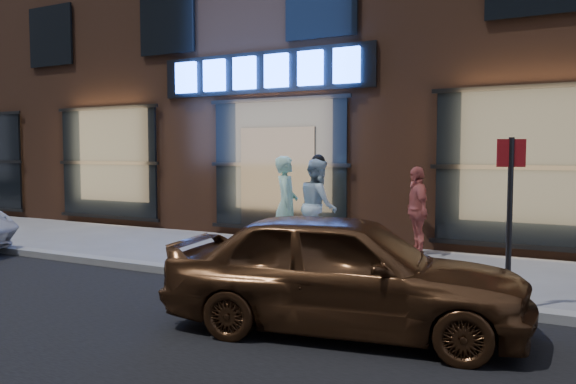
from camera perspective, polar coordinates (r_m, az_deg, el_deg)
name	(u,v)px	position (r m, az deg, el deg)	size (l,w,h in m)	color
ground	(157,272)	(9.07, -13.17, -7.91)	(90.00, 90.00, 0.00)	slate
curb	(157,268)	(9.06, -13.18, -7.54)	(60.00, 0.25, 0.12)	gray
storefront_building	(348,33)	(16.14, 6.15, 15.75)	(30.20, 8.28, 10.30)	#54301E
man_bowtie	(286,204)	(10.45, -0.17, -1.26)	(0.65, 0.43, 1.79)	#BAF5D5
man_cap	(318,205)	(10.52, 3.07, -1.35)	(0.85, 0.66, 1.75)	white
passerby	(417,210)	(10.56, 12.94, -1.81)	(0.94, 0.39, 1.61)	#BB574D
gold_sedan	(344,271)	(5.89, 5.69, -8.02)	(1.49, 3.71, 1.26)	brown
sign_post	(510,207)	(7.03, 21.61, -1.38)	(0.31, 0.15, 2.04)	#262628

